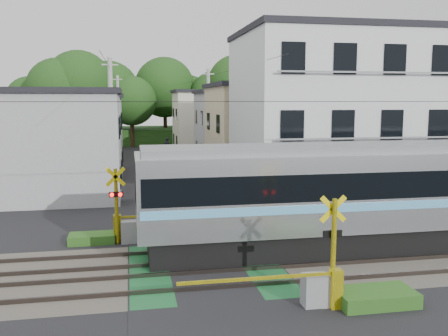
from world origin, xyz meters
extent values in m
plane|color=black|center=(0.00, 0.00, 0.00)|extent=(120.00, 120.00, 0.00)
cube|color=#47423A|center=(0.00, 0.00, 0.00)|extent=(120.00, 6.00, 0.00)
cube|color=black|center=(0.00, 0.00, 0.01)|extent=(5.20, 120.00, 0.00)
cube|color=#145126|center=(-1.90, 0.00, 0.01)|extent=(1.30, 6.00, 0.00)
cube|color=#145126|center=(1.90, 0.00, 0.01)|extent=(1.30, 6.00, 0.00)
cube|color=#3F3833|center=(0.00, -1.90, 0.07)|extent=(120.00, 0.08, 0.14)
cube|color=#3F3833|center=(0.00, -0.50, 0.07)|extent=(120.00, 0.08, 0.14)
cube|color=#3F3833|center=(0.00, 0.50, 0.07)|extent=(120.00, 0.08, 0.14)
cube|color=#3F3833|center=(0.00, 1.90, 0.07)|extent=(120.00, 0.08, 0.14)
cube|color=black|center=(7.39, 1.20, 0.48)|extent=(18.55, 2.56, 0.97)
cube|color=black|center=(0.63, 1.20, 0.32)|extent=(2.58, 2.36, 0.64)
cube|color=silver|center=(7.39, 1.20, 2.36)|extent=(19.33, 3.01, 2.79)
cube|color=black|center=(7.39, 1.20, 2.70)|extent=(19.02, 3.05, 0.95)
cube|color=#5AAEE2|center=(7.39, 1.20, 1.97)|extent=(19.13, 3.04, 0.30)
cube|color=slate|center=(7.39, 1.20, 3.89)|extent=(18.94, 2.47, 0.26)
cube|color=black|center=(-2.22, 1.20, 2.78)|extent=(0.10, 2.59, 1.68)
cylinder|color=yellow|center=(3.00, -3.60, 1.50)|extent=(0.14, 0.14, 3.00)
cube|color=yellow|center=(3.00, -3.50, 2.70)|extent=(0.77, 0.05, 0.77)
cube|color=yellow|center=(3.00, -3.50, 2.70)|extent=(0.77, 0.05, 0.77)
cube|color=black|center=(3.00, -3.50, 2.00)|extent=(0.55, 0.05, 0.20)
sphere|color=#FF0C07|center=(2.84, -3.44, 2.00)|extent=(0.16, 0.16, 0.16)
sphere|color=#FF0C07|center=(3.16, -3.44, 2.00)|extent=(0.16, 0.16, 0.16)
cube|color=gray|center=(2.50, -3.60, 0.45)|extent=(0.70, 0.50, 0.90)
cube|color=yellow|center=(3.00, -3.85, 0.55)|extent=(0.30, 0.30, 1.10)
cube|color=yellow|center=(0.75, -3.85, 1.00)|extent=(4.20, 0.08, 0.08)
cylinder|color=yellow|center=(-3.00, 3.60, 1.50)|extent=(0.14, 0.14, 3.00)
cube|color=yellow|center=(-3.00, 3.50, 2.70)|extent=(0.77, 0.05, 0.77)
cube|color=yellow|center=(-3.00, 3.50, 2.70)|extent=(0.77, 0.05, 0.77)
cube|color=black|center=(-3.00, 3.50, 2.00)|extent=(0.55, 0.05, 0.20)
sphere|color=#FF0C07|center=(-3.16, 3.44, 2.00)|extent=(0.16, 0.16, 0.16)
sphere|color=#FF0C07|center=(-2.84, 3.44, 2.00)|extent=(0.16, 0.16, 0.16)
cube|color=gray|center=(-2.50, 3.60, 0.45)|extent=(0.70, 0.50, 0.90)
cube|color=yellow|center=(-3.00, 3.85, 0.55)|extent=(0.30, 0.30, 1.10)
cube|color=yellow|center=(-0.75, 3.85, 1.00)|extent=(4.20, 0.08, 0.08)
cube|color=silver|center=(8.50, 9.50, 4.50)|extent=(10.00, 8.00, 9.00)
cube|color=black|center=(8.50, 9.50, 9.15)|extent=(10.20, 8.16, 0.30)
cube|color=black|center=(4.80, 5.47, 1.50)|extent=(1.10, 0.06, 1.40)
cube|color=black|center=(7.25, 5.47, 1.50)|extent=(1.10, 0.06, 1.40)
cube|color=black|center=(9.70, 5.47, 1.50)|extent=(1.10, 0.06, 1.40)
cube|color=black|center=(12.15, 5.47, 1.50)|extent=(1.10, 0.06, 1.40)
cube|color=gray|center=(8.50, 5.25, 0.90)|extent=(9.00, 0.06, 0.08)
cube|color=black|center=(4.80, 5.47, 4.50)|extent=(1.10, 0.06, 1.40)
cube|color=black|center=(7.25, 5.47, 4.50)|extent=(1.10, 0.06, 1.40)
cube|color=black|center=(9.70, 5.47, 4.50)|extent=(1.10, 0.06, 1.40)
cube|color=black|center=(12.15, 5.47, 4.50)|extent=(1.10, 0.06, 1.40)
cube|color=gray|center=(8.50, 5.25, 3.90)|extent=(9.00, 0.06, 0.08)
cube|color=black|center=(4.80, 5.47, 7.50)|extent=(1.10, 0.06, 1.40)
cube|color=black|center=(7.25, 5.47, 7.50)|extent=(1.10, 0.06, 1.40)
cube|color=black|center=(9.70, 5.47, 7.50)|extent=(1.10, 0.06, 1.40)
cube|color=black|center=(12.15, 5.47, 7.50)|extent=(1.10, 0.06, 1.40)
cube|color=gray|center=(8.50, 5.25, 6.90)|extent=(9.00, 0.06, 0.08)
cube|color=#A0A2A5|center=(-6.50, 14.00, 3.00)|extent=(7.00, 7.00, 6.00)
cube|color=black|center=(-6.50, 14.00, 6.15)|extent=(7.35, 7.35, 0.30)
cube|color=black|center=(-2.97, 12.25, 1.30)|extent=(0.06, 1.00, 1.20)
cube|color=black|center=(-2.97, 15.75, 1.30)|extent=(0.06, 1.00, 1.20)
cube|color=black|center=(-2.97, 12.25, 4.10)|extent=(0.06, 1.00, 1.20)
cube|color=black|center=(-2.97, 15.75, 4.10)|extent=(0.06, 1.00, 1.20)
cube|color=#CBBB8F|center=(6.80, 18.00, 3.25)|extent=(7.00, 8.00, 6.50)
cube|color=black|center=(6.80, 18.00, 6.65)|extent=(7.35, 8.40, 0.30)
cube|color=black|center=(3.27, 16.00, 1.30)|extent=(0.06, 1.00, 1.20)
cube|color=black|center=(3.27, 20.00, 1.30)|extent=(0.06, 1.00, 1.20)
cube|color=black|center=(3.27, 16.00, 4.10)|extent=(0.06, 1.00, 1.20)
cube|color=black|center=(3.27, 20.00, 4.10)|extent=(0.06, 1.00, 1.20)
cube|color=#A0A2A5|center=(-7.00, 23.00, 2.90)|extent=(8.00, 7.00, 5.80)
cube|color=black|center=(-7.00, 23.00, 5.95)|extent=(8.40, 7.35, 0.30)
cube|color=black|center=(-2.97, 21.25, 1.30)|extent=(0.06, 1.00, 1.20)
cube|color=black|center=(-2.97, 24.75, 1.30)|extent=(0.06, 1.00, 1.20)
cube|color=black|center=(-2.97, 21.25, 4.10)|extent=(0.06, 1.00, 1.20)
cube|color=black|center=(-2.97, 24.75, 4.10)|extent=(0.06, 1.00, 1.20)
cube|color=#A0A2A5|center=(7.20, 28.00, 3.10)|extent=(7.00, 7.00, 6.20)
cube|color=black|center=(7.20, 28.00, 6.35)|extent=(7.35, 7.35, 0.30)
cube|color=black|center=(3.67, 26.25, 1.30)|extent=(0.06, 1.00, 1.20)
cube|color=black|center=(3.67, 29.75, 1.30)|extent=(0.06, 1.00, 1.20)
cube|color=black|center=(3.67, 26.25, 4.10)|extent=(0.06, 1.00, 1.20)
cube|color=black|center=(3.67, 29.75, 4.10)|extent=(0.06, 1.00, 1.20)
cube|color=beige|center=(-6.80, 33.00, 3.00)|extent=(7.00, 8.00, 6.00)
cube|color=black|center=(-6.80, 33.00, 6.15)|extent=(7.35, 8.40, 0.30)
cube|color=black|center=(-3.27, 31.00, 1.30)|extent=(0.06, 1.00, 1.20)
cube|color=black|center=(-3.27, 35.00, 1.30)|extent=(0.06, 1.00, 1.20)
cube|color=black|center=(-3.27, 31.00, 4.10)|extent=(0.06, 1.00, 1.20)
cube|color=black|center=(-3.27, 35.00, 4.10)|extent=(0.06, 1.00, 1.20)
cube|color=beige|center=(6.50, 38.00, 3.20)|extent=(8.00, 7.00, 6.40)
cube|color=black|center=(6.50, 38.00, 6.55)|extent=(8.40, 7.35, 0.30)
cube|color=black|center=(2.47, 36.25, 1.30)|extent=(0.06, 1.00, 1.20)
cube|color=black|center=(2.47, 39.75, 1.30)|extent=(0.06, 1.00, 1.20)
cube|color=black|center=(2.47, 36.25, 4.10)|extent=(0.06, 1.00, 1.20)
cube|color=black|center=(2.47, 39.75, 4.10)|extent=(0.06, 1.00, 1.20)
cube|color=#1F4416|center=(0.00, 50.00, 1.00)|extent=(40.00, 10.00, 2.00)
cylinder|color=#332114|center=(-14.43, 50.04, 2.14)|extent=(0.50, 0.50, 4.27)
sphere|color=#1F4416|center=(-14.43, 50.04, 5.55)|extent=(5.98, 5.98, 5.98)
cylinder|color=#332114|center=(-10.40, 45.17, 2.62)|extent=(0.50, 0.50, 5.23)
sphere|color=#1F4416|center=(-10.40, 45.17, 6.80)|extent=(7.33, 7.33, 7.33)
cylinder|color=#332114|center=(-8.12, 45.87, 2.86)|extent=(0.50, 0.50, 5.72)
sphere|color=#1F4416|center=(-8.12, 45.87, 7.44)|extent=(8.01, 8.01, 8.01)
cylinder|color=#332114|center=(-4.68, 47.19, 2.59)|extent=(0.50, 0.50, 5.18)
sphere|color=#1F4416|center=(-4.68, 47.19, 6.73)|extent=(7.25, 7.25, 7.25)
cylinder|color=#332114|center=(-2.05, 45.03, 2.12)|extent=(0.50, 0.50, 4.24)
sphere|color=#1F4416|center=(-2.05, 45.03, 5.51)|extent=(5.93, 5.93, 5.93)
cylinder|color=#332114|center=(2.24, 49.42, 2.77)|extent=(0.50, 0.50, 5.55)
sphere|color=#1F4416|center=(2.24, 49.42, 7.21)|extent=(7.77, 7.77, 7.77)
cylinder|color=#332114|center=(5.40, 50.15, 2.22)|extent=(0.50, 0.50, 4.43)
sphere|color=#1F4416|center=(5.40, 50.15, 5.76)|extent=(6.20, 6.20, 6.20)
cylinder|color=#332114|center=(8.54, 47.29, 2.33)|extent=(0.50, 0.50, 4.66)
sphere|color=#1F4416|center=(8.54, 47.29, 6.06)|extent=(6.52, 6.52, 6.52)
cylinder|color=#332114|center=(11.14, 45.83, 2.82)|extent=(0.50, 0.50, 5.63)
sphere|color=#1F4416|center=(11.14, 45.83, 7.32)|extent=(7.89, 7.89, 7.89)
cylinder|color=#332114|center=(13.50, 48.07, 2.91)|extent=(0.50, 0.50, 5.82)
sphere|color=#1F4416|center=(13.50, 48.07, 7.57)|extent=(8.15, 8.15, 8.15)
cube|color=black|center=(6.00, 1.20, 5.60)|extent=(60.00, 0.02, 0.02)
cylinder|color=#A5A5A0|center=(-3.40, 13.00, 4.00)|extent=(0.26, 0.26, 8.00)
cube|color=#A5A5A0|center=(-3.40, 13.00, 7.60)|extent=(0.90, 0.08, 0.08)
cylinder|color=#A5A5A0|center=(3.60, 22.00, 4.00)|extent=(0.26, 0.26, 8.00)
cube|color=#A5A5A0|center=(3.60, 22.00, 7.60)|extent=(0.90, 0.08, 0.08)
cylinder|color=#A5A5A0|center=(-3.40, 34.00, 4.00)|extent=(0.26, 0.26, 8.00)
cube|color=#A5A5A0|center=(-3.40, 34.00, 7.60)|extent=(0.90, 0.08, 0.08)
cube|color=black|center=(-3.40, 23.50, 7.40)|extent=(0.02, 42.00, 0.02)
cube|color=black|center=(3.60, 23.50, 7.40)|extent=(0.02, 42.00, 0.02)
imported|color=black|center=(1.34, 35.06, 0.91)|extent=(0.75, 0.58, 1.82)
cube|color=#2D5E1E|center=(4.20, -3.80, 0.20)|extent=(2.20, 1.20, 0.40)
cube|color=#2D5E1E|center=(-4.00, 3.90, 0.18)|extent=(1.80, 1.00, 0.36)
cube|color=#2D5E1E|center=(4.60, 3.20, 0.15)|extent=(1.50, 0.90, 0.30)
camera|label=1|loc=(-2.44, -16.06, 5.68)|focal=40.00mm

